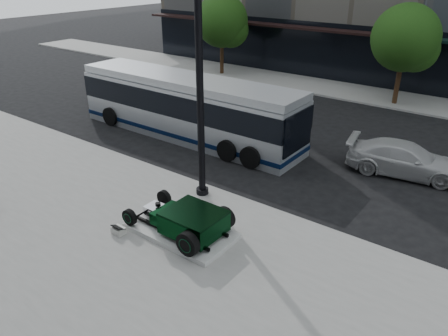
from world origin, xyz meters
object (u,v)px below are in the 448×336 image
Objects in this scene: transit_bus at (187,106)px; white_sedan at (405,159)px; hot_rod at (188,221)px; lamppost at (200,93)px.

transit_bus is 2.68× the size of white_sedan.
hot_rod is at bearing -48.73° from transit_bus.
lamppost is (-1.44, 2.41, 3.20)m from hot_rod.
white_sedan reaches higher than hot_rod.
hot_rod is 9.07m from transit_bus.
transit_bus is at bearing 90.84° from white_sedan.
lamppost is 6.74m from transit_bus.
lamppost is 8.88m from white_sedan.
transit_bus is at bearing 135.89° from lamppost.
white_sedan is (3.90, 8.73, -0.04)m from hot_rod.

